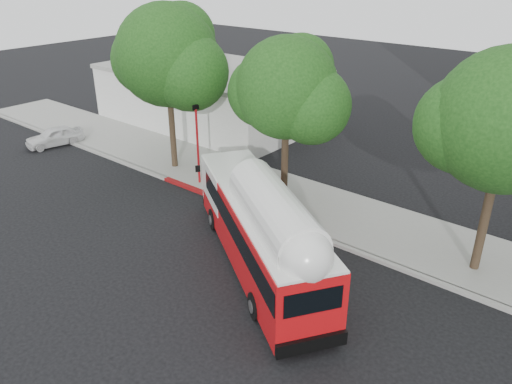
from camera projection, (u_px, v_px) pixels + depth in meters
ground at (221, 254)px, 21.93m from camera, size 120.00×120.00×0.00m
sidewalk at (304, 202)px, 26.44m from camera, size 60.00×5.00×0.15m
curb_strip at (275, 220)px, 24.62m from camera, size 60.00×0.30×0.15m
red_curb_segment at (230, 203)px, 26.34m from camera, size 10.00×0.32×0.16m
street_tree_left at (173, 60)px, 27.88m from camera, size 6.67×5.80×9.74m
street_tree_mid at (294, 93)px, 23.98m from camera, size 5.75×5.00×8.62m
low_commercial_bldg at (211, 94)px, 38.82m from camera, size 16.20×10.20×4.25m
transit_bus at (260, 232)px, 20.36m from camera, size 11.20×8.41×3.57m
parked_car at (55, 136)px, 34.35m from camera, size 4.07×2.37×1.30m
signal_pole at (198, 145)px, 27.63m from camera, size 0.13×0.44×4.69m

